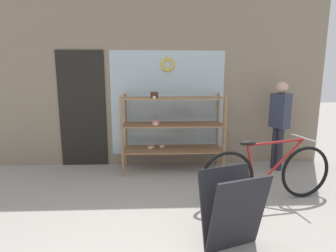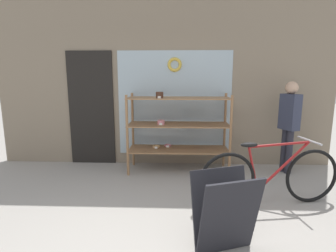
{
  "view_description": "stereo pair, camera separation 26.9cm",
  "coord_description": "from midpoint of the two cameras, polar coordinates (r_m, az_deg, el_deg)",
  "views": [
    {
      "loc": [
        -0.0,
        -1.97,
        1.62
      ],
      "look_at": [
        0.14,
        1.33,
        1.01
      ],
      "focal_mm": 28.0,
      "sensor_mm": 36.0,
      "label": 1
    },
    {
      "loc": [
        0.26,
        -1.97,
        1.62
      ],
      "look_at": [
        0.14,
        1.33,
        1.01
      ],
      "focal_mm": 28.0,
      "sensor_mm": 36.0,
      "label": 2
    }
  ],
  "objects": [
    {
      "name": "storefront_facade",
      "position": [
        4.87,
        0.3,
        11.83
      ],
      "size": [
        6.2,
        0.13,
        3.55
      ],
      "color": "gray",
      "rests_on": "ground_plane"
    },
    {
      "name": "display_case",
      "position": [
        4.51,
        3.78,
        0.11
      ],
      "size": [
        1.73,
        0.58,
        1.39
      ],
      "color": "#8E6642",
      "rests_on": "ground_plane"
    },
    {
      "name": "bicycle",
      "position": [
        3.68,
        23.36,
        -10.07
      ],
      "size": [
        1.84,
        0.48,
        0.85
      ],
      "rotation": [
        0.0,
        0.0,
        0.16
      ],
      "color": "black",
      "rests_on": "ground_plane"
    },
    {
      "name": "sandwich_board",
      "position": [
        2.63,
        15.33,
        -17.83
      ],
      "size": [
        0.66,
        0.54,
        0.76
      ],
      "rotation": [
        0.0,
        0.0,
        0.33
      ],
      "color": "#232328",
      "rests_on": "ground_plane"
    },
    {
      "name": "pedestrian",
      "position": [
        4.9,
        26.31,
        1.06
      ],
      "size": [
        0.29,
        0.36,
        1.56
      ],
      "rotation": [
        0.0,
        0.0,
        1.96
      ],
      "color": "#282833",
      "rests_on": "ground_plane"
    }
  ]
}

